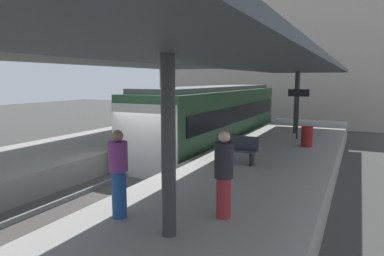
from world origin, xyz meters
name	(u,v)px	position (x,y,z in m)	size (l,w,h in m)	color
ground_plane	(144,184)	(0.00, 0.00, 0.00)	(80.00, 80.00, 0.00)	#383835
platform_left	(63,159)	(-3.80, 0.00, 0.50)	(4.40, 28.00, 1.00)	gray
platform_right	(251,185)	(3.80, 0.00, 0.50)	(4.40, 28.00, 1.00)	gray
track_ballast	(144,182)	(0.00, 0.00, 0.10)	(3.20, 28.00, 0.20)	#423F3D
rail_near_side	(127,174)	(-0.72, 0.00, 0.27)	(0.08, 28.00, 0.14)	slate
rail_far_side	(162,179)	(0.72, 0.00, 0.27)	(0.08, 28.00, 0.14)	slate
commuter_train	(215,117)	(0.00, 6.51, 1.73)	(2.78, 13.08, 3.10)	#2D5633
canopy_left	(85,61)	(-3.80, 1.40, 4.37)	(4.18, 21.00, 3.50)	#333335
canopy_right	(266,66)	(3.80, 1.40, 4.07)	(4.18, 21.00, 3.19)	#333335
platform_bench	(236,148)	(3.14, 0.50, 1.46)	(1.40, 0.41, 0.86)	black
platform_sign	(298,103)	(4.15, 5.96, 2.62)	(0.90, 0.08, 2.21)	#262628
litter_bin	(307,137)	(4.79, 4.28, 1.40)	(0.44, 0.44, 0.80)	maroon
passenger_near_bench	(224,173)	(4.35, -3.78, 1.87)	(0.36, 0.36, 1.68)	maroon
passenger_mid_platform	(119,173)	(2.56, -4.64, 1.88)	(0.36, 0.36, 1.69)	navy
station_building_backdrop	(268,58)	(-0.66, 20.00, 5.50)	(18.00, 6.00, 11.00)	#A89E8E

